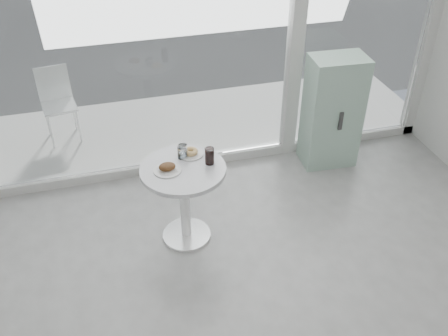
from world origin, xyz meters
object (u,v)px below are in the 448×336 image
object	(u,v)px
water_tumbler_b	(181,153)
plate_fritter	(168,168)
cola_glass	(210,156)
main_table	(184,189)
plate_donut	(191,153)
water_tumbler_a	(183,152)
patio_chair	(57,99)
mint_cabinet	(332,112)

from	to	relation	value
water_tumbler_b	plate_fritter	bearing A→B (deg)	-134.44
cola_glass	main_table	bearing A→B (deg)	-178.53
main_table	plate_donut	world-z (taller)	plate_donut
main_table	water_tumbler_a	distance (m)	0.31
patio_chair	water_tumbler_b	world-z (taller)	patio_chair
water_tumbler_b	mint_cabinet	bearing A→B (deg)	20.54
mint_cabinet	patio_chair	distance (m)	3.06
patio_chair	plate_fritter	bearing A→B (deg)	-74.24
plate_donut	water_tumbler_a	world-z (taller)	water_tumbler_a
mint_cabinet	water_tumbler_a	distance (m)	1.85
cola_glass	mint_cabinet	bearing A→B (deg)	27.37
water_tumbler_a	mint_cabinet	bearing A→B (deg)	20.55
mint_cabinet	plate_fritter	bearing A→B (deg)	-153.53
main_table	cola_glass	xyz separation A→B (m)	(0.23, 0.01, 0.29)
plate_donut	water_tumbler_a	size ratio (longest dim) A/B	1.74
patio_chair	cola_glass	world-z (taller)	cola_glass
patio_chair	cola_glass	bearing A→B (deg)	-66.29
water_tumbler_b	cola_glass	bearing A→B (deg)	-33.01
water_tumbler_b	cola_glass	world-z (taller)	cola_glass
cola_glass	patio_chair	bearing A→B (deg)	122.37
mint_cabinet	cola_glass	bearing A→B (deg)	-149.16
patio_chair	plate_donut	distance (m)	2.19
plate_fritter	cola_glass	world-z (taller)	cola_glass
mint_cabinet	water_tumbler_a	xyz separation A→B (m)	(-1.72, -0.64, 0.22)
mint_cabinet	plate_donut	bearing A→B (deg)	-155.98
cola_glass	plate_fritter	bearing A→B (deg)	-178.32
patio_chair	cola_glass	size ratio (longest dim) A/B	5.63
main_table	plate_fritter	world-z (taller)	plate_fritter
plate_fritter	main_table	bearing A→B (deg)	2.06
plate_fritter	water_tumbler_a	size ratio (longest dim) A/B	1.84
mint_cabinet	water_tumbler_a	world-z (taller)	mint_cabinet
plate_donut	water_tumbler_a	xyz separation A→B (m)	(-0.07, -0.03, 0.04)
patio_chair	plate_donut	bearing A→B (deg)	-66.73
plate_fritter	water_tumbler_b	xyz separation A→B (m)	(0.15, 0.15, 0.02)
plate_fritter	plate_donut	bearing A→B (deg)	37.90
main_table	water_tumbler_b	size ratio (longest dim) A/B	7.27
plate_fritter	cola_glass	bearing A→B (deg)	1.68
main_table	plate_fritter	xyz separation A→B (m)	(-0.13, -0.00, 0.25)
water_tumbler_a	cola_glass	distance (m)	0.24
plate_fritter	water_tumbler_b	world-z (taller)	water_tumbler_b
cola_glass	water_tumbler_a	bearing A→B (deg)	144.04
water_tumbler_a	water_tumbler_b	world-z (taller)	water_tumbler_a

